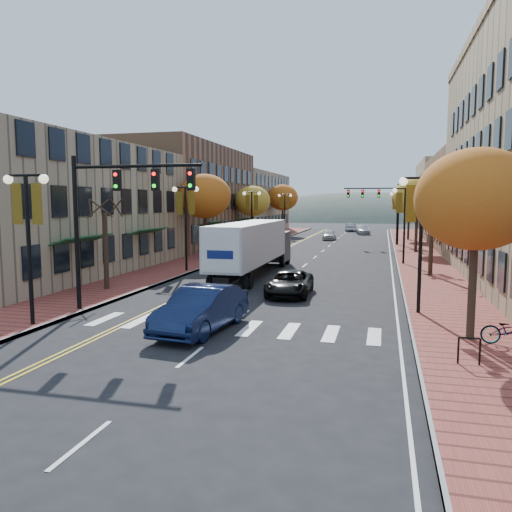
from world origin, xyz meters
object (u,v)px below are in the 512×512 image
Objects in this scene: black_suv at (290,283)px; bicycle at (511,331)px; semi_truck at (254,245)px; navy_sedan at (202,309)px.

black_suv reaches higher than bicycle.
bicycle is (12.65, -14.03, -1.48)m from semi_truck.
bicycle is at bearing -42.80° from black_suv.
semi_truck reaches higher than bicycle.
semi_truck reaches higher than black_suv.
semi_truck is 2.78× the size of navy_sedan.
navy_sedan is 2.75× the size of bicycle.
semi_truck reaches higher than navy_sedan.
semi_truck is 14.48m from navy_sedan.
navy_sedan reaches higher than bicycle.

